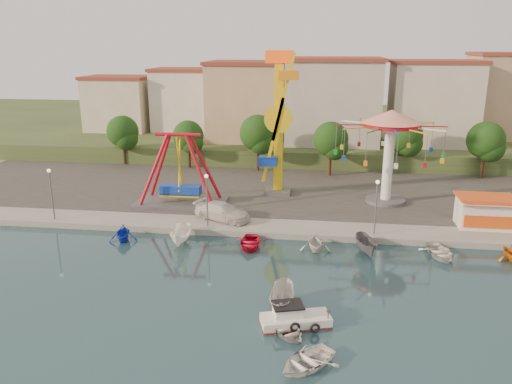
% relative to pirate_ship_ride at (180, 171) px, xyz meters
% --- Properties ---
extents(ground, '(200.00, 200.00, 0.00)m').
position_rel_pirate_ship_ride_xyz_m(ground, '(12.57, -19.73, -4.39)').
color(ground, '#153239').
rests_on(ground, ground).
extents(quay_deck, '(200.00, 100.00, 0.60)m').
position_rel_pirate_ship_ride_xyz_m(quay_deck, '(12.57, 42.27, -4.09)').
color(quay_deck, '#9E998E').
rests_on(quay_deck, ground).
extents(asphalt_pad, '(90.00, 28.00, 0.01)m').
position_rel_pirate_ship_ride_xyz_m(asphalt_pad, '(12.57, 10.27, -3.79)').
color(asphalt_pad, '#4C4944').
rests_on(asphalt_pad, quay_deck).
extents(hill_terrace, '(200.00, 60.00, 3.00)m').
position_rel_pirate_ship_ride_xyz_m(hill_terrace, '(12.57, 47.27, -2.89)').
color(hill_terrace, '#384C26').
rests_on(hill_terrace, ground).
extents(pirate_ship_ride, '(10.00, 5.00, 8.00)m').
position_rel_pirate_ship_ride_xyz_m(pirate_ship_ride, '(0.00, 0.00, 0.00)').
color(pirate_ship_ride, '#59595E').
rests_on(pirate_ship_ride, quay_deck).
extents(kamikaze_tower, '(3.82, 3.10, 16.50)m').
position_rel_pirate_ship_ride_xyz_m(kamikaze_tower, '(10.51, 5.13, 4.20)').
color(kamikaze_tower, '#59595E').
rests_on(kamikaze_tower, quay_deck).
extents(wave_swinger, '(11.60, 11.60, 10.40)m').
position_rel_pirate_ship_ride_xyz_m(wave_swinger, '(22.73, 3.47, 3.80)').
color(wave_swinger, '#59595E').
rests_on(wave_swinger, quay_deck).
extents(booth_left, '(5.40, 3.78, 3.08)m').
position_rel_pirate_ship_ride_xyz_m(booth_left, '(31.36, -3.25, -2.23)').
color(booth_left, white).
rests_on(booth_left, quay_deck).
extents(lamp_post_0, '(0.14, 0.14, 5.00)m').
position_rel_pirate_ship_ride_xyz_m(lamp_post_0, '(-11.43, -6.73, -1.29)').
color(lamp_post_0, '#59595E').
rests_on(lamp_post_0, quay_deck).
extents(lamp_post_1, '(0.14, 0.14, 5.00)m').
position_rel_pirate_ship_ride_xyz_m(lamp_post_1, '(4.57, -6.73, -1.29)').
color(lamp_post_1, '#59595E').
rests_on(lamp_post_1, quay_deck).
extents(lamp_post_2, '(0.14, 0.14, 5.00)m').
position_rel_pirate_ship_ride_xyz_m(lamp_post_2, '(20.57, -6.73, -1.29)').
color(lamp_post_2, '#59595E').
rests_on(lamp_post_2, quay_deck).
extents(tree_0, '(4.60, 4.60, 7.19)m').
position_rel_pirate_ship_ride_xyz_m(tree_0, '(-13.43, 17.24, 1.08)').
color(tree_0, '#382314').
rests_on(tree_0, quay_deck).
extents(tree_1, '(4.35, 4.35, 6.80)m').
position_rel_pirate_ship_ride_xyz_m(tree_1, '(-3.43, 16.51, 0.81)').
color(tree_1, '#382314').
rests_on(tree_1, quay_deck).
extents(tree_2, '(5.02, 5.02, 7.85)m').
position_rel_pirate_ship_ride_xyz_m(tree_2, '(6.57, 16.08, 1.52)').
color(tree_2, '#382314').
rests_on(tree_2, quay_deck).
extents(tree_3, '(4.68, 4.68, 7.32)m').
position_rel_pirate_ship_ride_xyz_m(tree_3, '(16.57, 14.63, 1.16)').
color(tree_3, '#382314').
rests_on(tree_3, quay_deck).
extents(tree_4, '(4.86, 4.86, 7.60)m').
position_rel_pirate_ship_ride_xyz_m(tree_4, '(26.57, 17.62, 1.35)').
color(tree_4, '#382314').
rests_on(tree_4, quay_deck).
extents(tree_5, '(4.83, 4.83, 7.54)m').
position_rel_pirate_ship_ride_xyz_m(tree_5, '(36.57, 15.80, 1.31)').
color(tree_5, '#382314').
rests_on(tree_5, quay_deck).
extents(building_0, '(9.26, 9.53, 11.87)m').
position_rel_pirate_ship_ride_xyz_m(building_0, '(-20.80, 26.33, 4.54)').
color(building_0, beige).
rests_on(building_0, hill_terrace).
extents(building_1, '(12.33, 9.01, 8.63)m').
position_rel_pirate_ship_ride_xyz_m(building_1, '(-8.76, 31.65, 2.92)').
color(building_1, silver).
rests_on(building_1, hill_terrace).
extents(building_2, '(11.95, 9.28, 11.23)m').
position_rel_pirate_ship_ride_xyz_m(building_2, '(4.38, 32.23, 4.22)').
color(building_2, tan).
rests_on(building_2, hill_terrace).
extents(building_3, '(12.59, 10.50, 9.20)m').
position_rel_pirate_ship_ride_xyz_m(building_3, '(18.17, 29.07, 3.20)').
color(building_3, beige).
rests_on(building_3, hill_terrace).
extents(building_4, '(10.75, 9.23, 9.24)m').
position_rel_pirate_ship_ride_xyz_m(building_4, '(31.64, 32.47, 3.22)').
color(building_4, beige).
rests_on(building_4, hill_terrace).
extents(cabin_motorboat, '(4.85, 2.96, 1.60)m').
position_rel_pirate_ship_ride_xyz_m(cabin_motorboat, '(13.97, -22.53, -3.97)').
color(cabin_motorboat, white).
rests_on(cabin_motorboat, ground).
extents(rowboat_a, '(3.77, 3.97, 0.67)m').
position_rel_pirate_ship_ride_xyz_m(rowboat_a, '(13.59, -23.74, -4.06)').
color(rowboat_a, beige).
rests_on(rowboat_a, ground).
extents(rowboat_b, '(4.62, 4.69, 0.80)m').
position_rel_pirate_ship_ride_xyz_m(rowboat_b, '(14.95, -26.87, -4.00)').
color(rowboat_b, white).
rests_on(rowboat_b, ground).
extents(skiff, '(1.76, 4.37, 1.67)m').
position_rel_pirate_ship_ride_xyz_m(skiff, '(13.06, -20.71, -3.56)').
color(skiff, silver).
rests_on(skiff, ground).
extents(van, '(6.39, 4.48, 1.72)m').
position_rel_pirate_ship_ride_xyz_m(van, '(5.63, -4.60, -2.94)').
color(van, silver).
rests_on(van, quay_deck).
extents(moored_boat_1, '(3.30, 3.59, 1.59)m').
position_rel_pirate_ship_ride_xyz_m(moored_boat_1, '(-2.83, -9.93, -3.60)').
color(moored_boat_1, '#1632C5').
rests_on(moored_boat_1, ground).
extents(moored_boat_2, '(1.77, 4.27, 1.62)m').
position_rel_pirate_ship_ride_xyz_m(moored_boat_2, '(2.79, -9.93, -3.58)').
color(moored_boat_2, white).
rests_on(moored_boat_2, ground).
extents(moored_boat_3, '(2.99, 4.05, 0.81)m').
position_rel_pirate_ship_ride_xyz_m(moored_boat_3, '(9.20, -9.93, -3.99)').
color(moored_boat_3, red).
rests_on(moored_boat_3, ground).
extents(moored_boat_4, '(3.02, 3.39, 1.64)m').
position_rel_pirate_ship_ride_xyz_m(moored_boat_4, '(15.11, -9.93, -3.57)').
color(moored_boat_4, silver).
rests_on(moored_boat_4, ground).
extents(moored_boat_5, '(2.29, 4.12, 1.50)m').
position_rel_pirate_ship_ride_xyz_m(moored_boat_5, '(19.61, -9.93, -3.64)').
color(moored_boat_5, '#5E5E63').
rests_on(moored_boat_5, ground).
extents(moored_boat_6, '(3.60, 4.51, 0.84)m').
position_rel_pirate_ship_ride_xyz_m(moored_boat_6, '(25.93, -9.93, -3.98)').
color(moored_boat_6, silver).
rests_on(moored_boat_6, ground).
extents(moored_boat_7, '(2.90, 3.20, 1.47)m').
position_rel_pirate_ship_ride_xyz_m(moored_boat_7, '(31.81, -9.93, -3.66)').
color(moored_boat_7, orange).
rests_on(moored_boat_7, ground).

